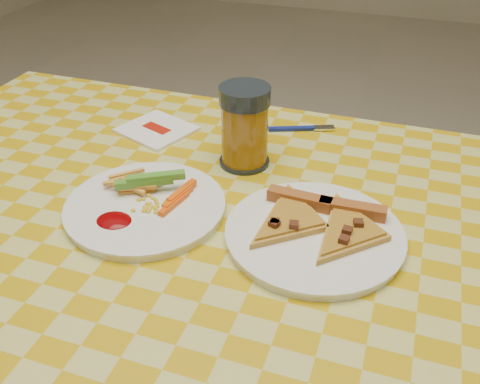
# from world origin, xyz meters

# --- Properties ---
(table) EXTENTS (1.28, 0.88, 0.76)m
(table) POSITION_xyz_m (0.00, 0.00, 0.68)
(table) COLOR silver
(table) RESTS_ON ground
(plate_left) EXTENTS (0.32, 0.32, 0.01)m
(plate_left) POSITION_xyz_m (-0.10, 0.01, 0.76)
(plate_left) COLOR white
(plate_left) RESTS_ON table
(plate_right) EXTENTS (0.27, 0.27, 0.01)m
(plate_right) POSITION_xyz_m (0.16, 0.03, 0.76)
(plate_right) COLOR white
(plate_right) RESTS_ON table
(fries_veggies) EXTENTS (0.16, 0.15, 0.04)m
(fries_veggies) POSITION_xyz_m (-0.11, 0.03, 0.78)
(fries_veggies) COLOR #EEAC4B
(fries_veggies) RESTS_ON plate_left
(pizza_slices) EXTENTS (0.21, 0.20, 0.02)m
(pizza_slices) POSITION_xyz_m (0.16, 0.04, 0.78)
(pizza_slices) COLOR gold
(pizza_slices) RESTS_ON plate_right
(drink_glass) EXTENTS (0.09, 0.09, 0.14)m
(drink_glass) POSITION_xyz_m (-0.00, 0.20, 0.83)
(drink_glass) COLOR black
(drink_glass) RESTS_ON table
(napkin) EXTENTS (0.16, 0.15, 0.01)m
(napkin) POSITION_xyz_m (-0.20, 0.26, 0.76)
(napkin) COLOR white
(napkin) RESTS_ON table
(fork) EXTENTS (0.13, 0.06, 0.01)m
(fork) POSITION_xyz_m (0.06, 0.35, 0.76)
(fork) COLOR navy
(fork) RESTS_ON table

